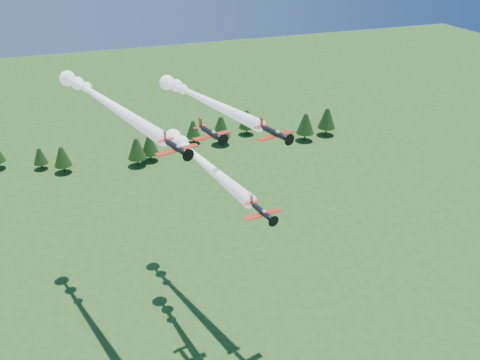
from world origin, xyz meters
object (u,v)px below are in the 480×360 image
object	(u,v)px
plane_right	(200,98)
plane_lead	(200,159)
plane_left	(102,99)
plane_slot	(211,133)

from	to	relation	value
plane_right	plane_lead	bearing A→B (deg)	-123.39
plane_left	plane_right	xyz separation A→B (m)	(21.67, 1.58, -2.62)
plane_left	plane_right	distance (m)	21.89
plane_lead	plane_slot	world-z (taller)	plane_slot
plane_left	plane_lead	bearing A→B (deg)	-52.29
plane_left	plane_slot	bearing A→B (deg)	-63.01
plane_left	plane_right	bearing A→B (deg)	-10.79
plane_left	plane_slot	world-z (taller)	plane_left
plane_lead	plane_right	size ratio (longest dim) A/B	0.93
plane_lead	plane_left	world-z (taller)	plane_left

